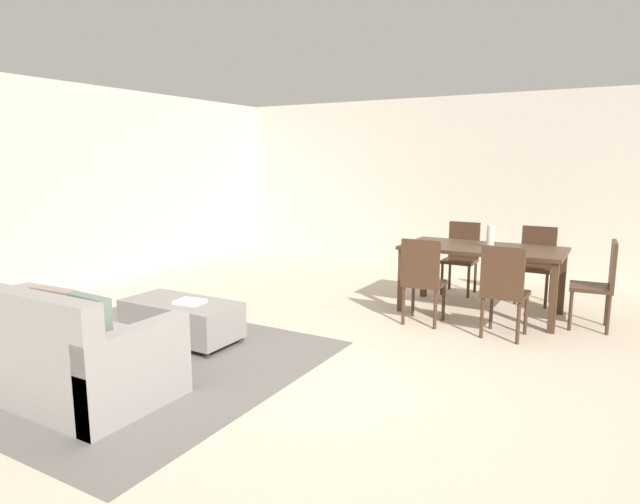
# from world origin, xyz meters

# --- Properties ---
(ground_plane) EXTENTS (10.80, 10.80, 0.00)m
(ground_plane) POSITION_xyz_m (0.00, 0.00, 0.00)
(ground_plane) COLOR beige
(wall_back) EXTENTS (9.00, 0.12, 2.70)m
(wall_back) POSITION_xyz_m (0.00, 5.00, 1.35)
(wall_back) COLOR beige
(wall_back) RESTS_ON ground_plane
(wall_left) EXTENTS (0.12, 11.00, 2.70)m
(wall_left) POSITION_xyz_m (-4.50, 0.50, 1.35)
(wall_left) COLOR beige
(wall_left) RESTS_ON ground_plane
(area_rug) EXTENTS (3.00, 2.80, 0.01)m
(area_rug) POSITION_xyz_m (-1.80, -0.57, 0.00)
(area_rug) COLOR slate
(area_rug) RESTS_ON ground_plane
(couch) EXTENTS (1.97, 0.89, 0.86)m
(couch) POSITION_xyz_m (-1.84, -1.25, 0.30)
(couch) COLOR gray
(couch) RESTS_ON ground_plane
(ottoman_table) EXTENTS (1.13, 0.55, 0.40)m
(ottoman_table) POSITION_xyz_m (-1.75, 0.05, 0.23)
(ottoman_table) COLOR gray
(ottoman_table) RESTS_ON ground_plane
(dining_table) EXTENTS (1.73, 0.90, 0.76)m
(dining_table) POSITION_xyz_m (0.49, 2.48, 0.67)
(dining_table) COLOR #422B1C
(dining_table) RESTS_ON ground_plane
(dining_chair_near_left) EXTENTS (0.42, 0.42, 0.92)m
(dining_chair_near_left) POSITION_xyz_m (0.06, 1.70, 0.52)
(dining_chair_near_left) COLOR #422B1C
(dining_chair_near_left) RESTS_ON ground_plane
(dining_chair_near_right) EXTENTS (0.42, 0.42, 0.92)m
(dining_chair_near_right) POSITION_xyz_m (0.89, 1.66, 0.52)
(dining_chair_near_right) COLOR #422B1C
(dining_chair_near_right) RESTS_ON ground_plane
(dining_chair_far_left) EXTENTS (0.40, 0.40, 0.92)m
(dining_chair_far_left) POSITION_xyz_m (0.03, 3.31, 0.52)
(dining_chair_far_left) COLOR #422B1C
(dining_chair_far_left) RESTS_ON ground_plane
(dining_chair_far_right) EXTENTS (0.41, 0.41, 0.92)m
(dining_chair_far_right) POSITION_xyz_m (0.95, 3.29, 0.52)
(dining_chair_far_right) COLOR #422B1C
(dining_chair_far_right) RESTS_ON ground_plane
(dining_chair_head_east) EXTENTS (0.43, 0.43, 0.92)m
(dining_chair_head_east) POSITION_xyz_m (1.69, 2.46, 0.52)
(dining_chair_head_east) COLOR #422B1C
(dining_chair_head_east) RESTS_ON ground_plane
(vase_centerpiece) EXTENTS (0.08, 0.08, 0.25)m
(vase_centerpiece) POSITION_xyz_m (0.57, 2.45, 0.88)
(vase_centerpiece) COLOR silver
(vase_centerpiece) RESTS_ON dining_table
(book_on_ottoman) EXTENTS (0.28, 0.23, 0.03)m
(book_on_ottoman) POSITION_xyz_m (-1.62, 0.04, 0.41)
(book_on_ottoman) COLOR silver
(book_on_ottoman) RESTS_ON ottoman_table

